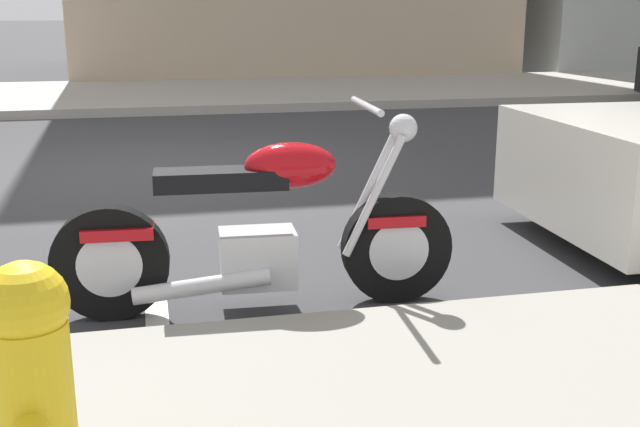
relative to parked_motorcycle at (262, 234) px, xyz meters
The scene contains 4 objects.
ground_plane 3.96m from the parked_motorcycle, 98.25° to the left, with size 260.00×260.00×0.00m, color #333335.
parking_stall_stripe 0.74m from the parked_motorcycle, 156.55° to the left, with size 0.12×2.20×0.01m, color silver.
parked_motorcycle is the anchor object (origin of this frame).
fire_hydrant 2.00m from the parked_motorcycle, 117.42° to the right, with size 0.24×0.36×0.76m.
Camera 1 is at (-0.01, -7.76, 1.56)m, focal length 43.24 mm.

